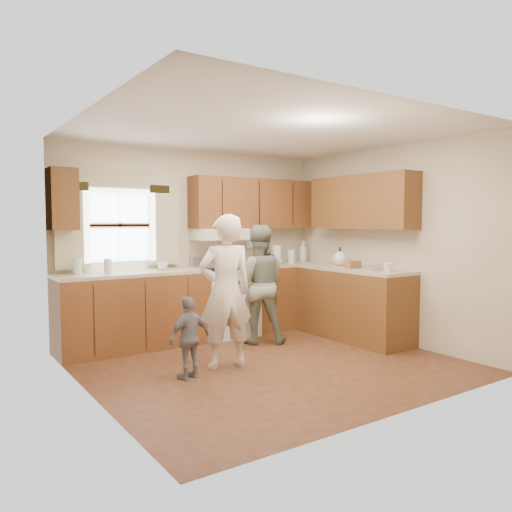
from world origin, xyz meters
TOP-DOWN VIEW (x-y plane):
  - room at (0.00, 0.00)m, footprint 3.80×3.80m
  - kitchen_fixtures at (0.61, 1.08)m, footprint 3.80×2.25m
  - stove at (0.30, 1.44)m, footprint 0.76×0.67m
  - woman_left at (-0.46, 0.14)m, footprint 0.65×0.49m
  - woman_right at (0.44, 0.85)m, footprint 0.92×0.86m
  - child at (-0.95, 0.03)m, footprint 0.51×0.29m

SIDE VIEW (x-z plane):
  - child at x=-0.95m, z-range 0.00..0.82m
  - stove at x=0.30m, z-range -0.07..1.00m
  - woman_right at x=0.44m, z-range 0.00..1.51m
  - woman_left at x=-0.46m, z-range 0.00..1.62m
  - kitchen_fixtures at x=0.61m, z-range -0.24..1.91m
  - room at x=0.00m, z-range -0.65..3.15m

